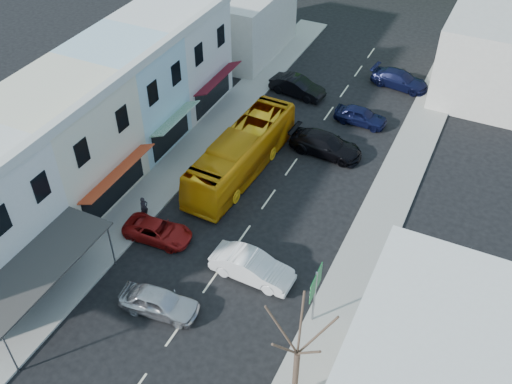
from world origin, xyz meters
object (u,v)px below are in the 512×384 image
Objects in this scene: car_white at (252,268)px; direction_sign at (314,298)px; car_silver at (159,303)px; street_tree at (297,353)px; car_red at (158,230)px; pedestrian_left at (144,207)px; traffic_signal at (438,56)px; bus at (242,154)px.

car_white is 4.80m from direction_sign.
car_silver is 0.57× the size of street_tree.
direction_sign is (4.38, -1.46, 1.29)m from car_white.
street_tree is (12.04, -6.52, 3.18)m from car_red.
car_silver is 7.84m from pedestrian_left.
direction_sign is 29.55m from traffic_signal.
car_red is at bearing -99.12° from bus.
bus is 2.64× the size of car_white.
pedestrian_left is (-3.51, -7.20, -0.55)m from bus.
car_silver is 33.60m from traffic_signal.
direction_sign reaches higher than car_red.
pedestrian_left is at bearing 165.13° from direction_sign.
bus reaches higher than car_red.
traffic_signal is (13.15, 26.57, 1.37)m from pedestrian_left.
car_white is at bearing -96.86° from car_red.
car_red is at bearing 26.82° from car_silver.
street_tree reaches higher than direction_sign.
car_white is (3.53, 4.48, 0.00)m from car_silver.
pedestrian_left is 13.32m from direction_sign.
traffic_signal is (11.35, 27.77, 1.67)m from car_red.
traffic_signal is (-0.69, 34.29, -1.51)m from street_tree.
traffic_signal reaches higher than direction_sign.
pedestrian_left is at bearing 75.14° from traffic_signal.
bus is 2.64× the size of car_silver.
car_red is 0.59× the size of street_tree.
car_white is 0.93× the size of traffic_signal.
pedestrian_left is 29.67m from traffic_signal.
street_tree is 1.64× the size of traffic_signal.
bus reaches higher than car_white.
car_silver is 0.96× the size of car_red.
street_tree reaches higher than car_silver.
direction_sign is at bearing 101.08° from traffic_signal.
street_tree reaches higher than bus.
direction_sign is at bearing -44.73° from bus.
bus is 18.29m from street_tree.
car_white is 8.70m from pedestrian_left.
car_white is at bearing 159.71° from direction_sign.
car_red is 2.18m from pedestrian_left.
car_white is at bearing -78.17° from pedestrian_left.
car_silver is 0.93× the size of traffic_signal.
traffic_signal reaches higher than car_silver.
direction_sign is 0.84× the size of traffic_signal.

